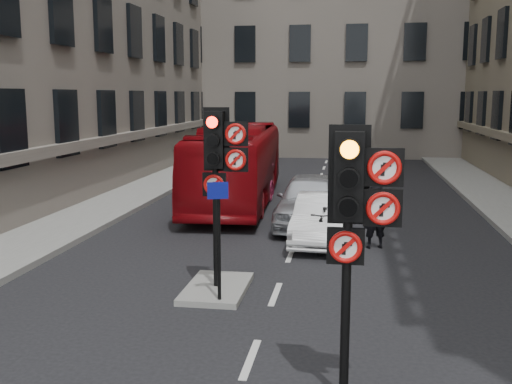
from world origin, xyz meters
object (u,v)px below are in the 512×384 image
(car_silver, at_px, (310,200))
(bus_red, at_px, (237,164))
(motorcycle, at_px, (323,230))
(info_sign, at_px, (218,225))
(signal_near, at_px, (355,206))
(signal_far, at_px, (219,159))
(car_white, at_px, (322,219))
(car_pink, at_px, (239,188))
(motorcyclist, at_px, (375,216))

(car_silver, distance_m, bus_red, 4.52)
(bus_red, bearing_deg, motorcycle, -65.12)
(car_silver, relative_size, info_sign, 2.07)
(signal_near, relative_size, signal_far, 1.00)
(car_white, xyz_separation_m, motorcycle, (0.08, -1.00, -0.10))
(signal_near, distance_m, motorcycle, 7.82)
(car_silver, relative_size, car_pink, 0.96)
(signal_near, height_order, car_white, signal_near)
(car_silver, distance_m, motorcycle, 3.00)
(info_sign, bearing_deg, signal_far, 81.30)
(bus_red, bearing_deg, car_pink, -78.99)
(car_pink, relative_size, motorcyclist, 2.80)
(motorcycle, bearing_deg, motorcyclist, 26.67)
(motorcyclist, bearing_deg, signal_near, 67.43)
(bus_red, height_order, info_sign, bus_red)
(signal_near, bearing_deg, car_white, 95.38)
(info_sign, bearing_deg, signal_near, -71.58)
(signal_near, relative_size, info_sign, 1.59)
(car_silver, xyz_separation_m, motorcycle, (0.53, -2.94, -0.25))
(signal_near, height_order, signal_far, signal_far)
(signal_far, distance_m, motorcycle, 4.54)
(signal_near, distance_m, signal_far, 4.77)
(car_silver, distance_m, car_white, 2.00)
(motorcycle, bearing_deg, info_sign, -106.48)
(info_sign, bearing_deg, bus_red, 79.86)
(car_silver, xyz_separation_m, car_pink, (-2.67, 2.56, -0.09))
(signal_far, relative_size, car_pink, 0.74)
(bus_red, relative_size, motorcycle, 5.70)
(signal_far, bearing_deg, car_pink, 98.33)
(car_white, height_order, bus_red, bus_red)
(signal_far, relative_size, car_silver, 0.77)
(car_white, distance_m, motorcycle, 1.01)
(motorcycle, xyz_separation_m, info_sign, (-1.73, -4.33, 1.03))
(signal_near, xyz_separation_m, bus_red, (-4.14, 13.87, -1.16))
(signal_far, xyz_separation_m, car_silver, (1.35, 6.46, -1.91))
(signal_near, distance_m, motorcyclist, 8.23)
(car_white, height_order, motorcyclist, motorcyclist)
(car_white, relative_size, car_pink, 0.80)
(car_silver, bearing_deg, info_sign, -97.86)
(car_pink, height_order, motorcycle, car_pink)
(motorcycle, bearing_deg, car_white, 99.92)
(info_sign, bearing_deg, motorcycle, 49.11)
(car_white, relative_size, motorcyclist, 2.24)
(motorcycle, relative_size, motorcyclist, 1.04)
(motorcyclist, bearing_deg, motorcycle, 2.97)
(signal_near, bearing_deg, motorcycle, 95.48)
(car_silver, height_order, car_white, car_silver)
(motorcycle, xyz_separation_m, motorcyclist, (1.31, 0.51, 0.32))
(car_pink, bearing_deg, signal_near, -71.06)
(signal_near, bearing_deg, signal_far, 123.02)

